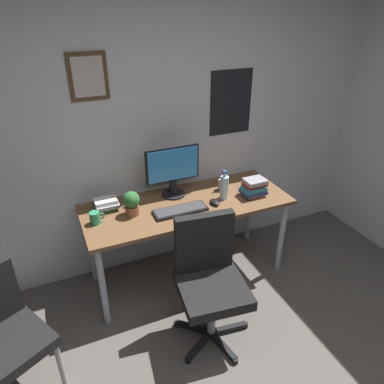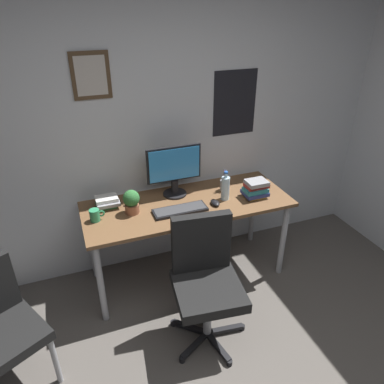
% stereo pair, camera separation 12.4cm
% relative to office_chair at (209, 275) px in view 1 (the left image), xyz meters
% --- Properties ---
extents(wall_back, '(4.40, 0.10, 2.60)m').
position_rel_office_chair_xyz_m(wall_back, '(-0.05, 1.05, 0.77)').
color(wall_back, silver).
rests_on(wall_back, ground_plane).
extents(desk, '(1.70, 0.66, 0.75)m').
position_rel_office_chair_xyz_m(desk, '(0.10, 0.63, 0.14)').
color(desk, brown).
rests_on(desk, ground_plane).
extents(office_chair, '(0.57, 0.57, 0.95)m').
position_rel_office_chair_xyz_m(office_chair, '(0.00, 0.00, 0.00)').
color(office_chair, black).
rests_on(office_chair, ground_plane).
extents(side_chair, '(0.57, 0.57, 0.88)m').
position_rel_office_chair_xyz_m(side_chair, '(-1.33, 0.07, -0.03)').
color(side_chair, black).
rests_on(side_chair, ground_plane).
extents(monitor, '(0.46, 0.20, 0.43)m').
position_rel_office_chair_xyz_m(monitor, '(0.05, 0.81, 0.46)').
color(monitor, black).
rests_on(monitor, desk).
extents(keyboard, '(0.43, 0.15, 0.03)m').
position_rel_office_chair_xyz_m(keyboard, '(-0.00, 0.53, 0.24)').
color(keyboard, black).
rests_on(keyboard, desk).
extents(computer_mouse, '(0.06, 0.11, 0.04)m').
position_rel_office_chair_xyz_m(computer_mouse, '(0.30, 0.52, 0.24)').
color(computer_mouse, black).
rests_on(computer_mouse, desk).
extents(water_bottle, '(0.07, 0.07, 0.25)m').
position_rel_office_chair_xyz_m(water_bottle, '(0.41, 0.58, 0.33)').
color(water_bottle, silver).
rests_on(water_bottle, desk).
extents(coffee_mug_near, '(0.11, 0.08, 0.09)m').
position_rel_office_chair_xyz_m(coffee_mug_near, '(-0.64, 0.62, 0.27)').
color(coffee_mug_near, '#2D8C59').
rests_on(coffee_mug_near, desk).
extents(potted_plant, '(0.13, 0.13, 0.20)m').
position_rel_office_chair_xyz_m(potted_plant, '(-0.36, 0.64, 0.33)').
color(potted_plant, brown).
rests_on(potted_plant, desk).
extents(pen_cup, '(0.07, 0.07, 0.20)m').
position_rel_office_chair_xyz_m(pen_cup, '(0.47, 0.73, 0.28)').
color(pen_cup, '#9EA0A5').
rests_on(pen_cup, desk).
extents(book_stack_left, '(0.21, 0.16, 0.15)m').
position_rel_office_chair_xyz_m(book_stack_left, '(0.67, 0.53, 0.30)').
color(book_stack_left, gold).
rests_on(book_stack_left, desk).
extents(book_stack_right, '(0.18, 0.17, 0.08)m').
position_rel_office_chair_xyz_m(book_stack_right, '(-0.53, 0.81, 0.27)').
color(book_stack_right, '#33723F').
rests_on(book_stack_right, desk).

